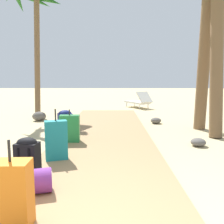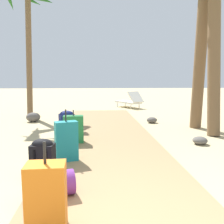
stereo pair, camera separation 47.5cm
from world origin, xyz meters
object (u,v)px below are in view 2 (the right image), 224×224
at_px(backpack_navy, 67,123).
at_px(lounge_chair, 130,101).
at_px(duffel_bag_purple, 49,184).
at_px(suitcase_teal, 66,141).
at_px(suitcase_green, 74,129).
at_px(suitcase_orange, 46,198).
at_px(backpack_black, 43,158).
at_px(palm_tree_far_left, 25,3).

bearing_deg(backpack_navy, lounge_chair, 69.12).
bearing_deg(duffel_bag_purple, suitcase_teal, 87.26).
xyz_separation_m(backpack_navy, lounge_chair, (2.31, 6.07, -0.07)).
relative_size(duffel_bag_purple, suitcase_green, 0.90).
bearing_deg(lounge_chair, suitcase_teal, -105.53).
distance_m(duffel_bag_purple, suitcase_orange, 0.65).
bearing_deg(backpack_navy, suitcase_green, -69.05).
relative_size(backpack_black, suitcase_green, 0.78).
bearing_deg(suitcase_orange, duffel_bag_purple, 98.60).
bearing_deg(suitcase_green, palm_tree_far_left, 114.69).
bearing_deg(backpack_black, suitcase_teal, 71.18).
bearing_deg(duffel_bag_purple, lounge_chair, 76.16).
relative_size(backpack_black, lounge_chair, 0.32).
distance_m(backpack_navy, suitcase_green, 0.54).
relative_size(suitcase_green, palm_tree_far_left, 0.14).
xyz_separation_m(backpack_black, suitcase_orange, (0.27, -1.17, 0.02)).
bearing_deg(suitcase_green, backpack_navy, 110.95).
distance_m(duffel_bag_purple, palm_tree_far_left, 7.84).
distance_m(suitcase_green, lounge_chair, 6.91).
height_order(backpack_black, palm_tree_far_left, palm_tree_far_left).
relative_size(backpack_black, suitcase_orange, 0.67).
bearing_deg(palm_tree_far_left, backpack_navy, -64.82).
relative_size(backpack_black, duffel_bag_purple, 0.87).
bearing_deg(suitcase_green, suitcase_teal, -91.08).
distance_m(backpack_black, lounge_chair, 8.72).
bearing_deg(suitcase_green, backpack_black, -97.97).
bearing_deg(palm_tree_far_left, suitcase_green, -65.31).
distance_m(suitcase_orange, lounge_chair, 9.79).
relative_size(suitcase_green, lounge_chair, 0.41).
distance_m(duffel_bag_purple, suitcase_green, 2.37).
distance_m(backpack_black, backpack_navy, 2.33).
height_order(suitcase_green, suitcase_orange, suitcase_orange).
distance_m(suitcase_green, palm_tree_far_left, 5.93).
height_order(duffel_bag_purple, lounge_chair, lounge_chair).
height_order(backpack_black, suitcase_green, suitcase_green).
bearing_deg(backpack_navy, suitcase_orange, -86.59).
bearing_deg(backpack_black, lounge_chair, 74.19).
xyz_separation_m(duffel_bag_purple, suitcase_green, (0.08, 2.36, 0.14)).
xyz_separation_m(backpack_navy, suitcase_green, (0.19, -0.51, -0.04)).
relative_size(suitcase_teal, palm_tree_far_left, 0.17).
relative_size(palm_tree_far_left, lounge_chair, 2.94).
distance_m(backpack_navy, palm_tree_far_left, 5.49).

